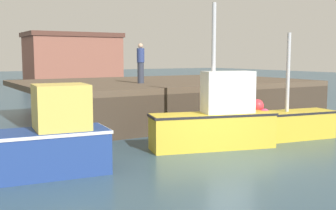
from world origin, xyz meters
The scene contains 9 objects.
ground centered at (0.00, 0.00, -0.05)m, with size 120.00×160.00×0.10m.
pier centered at (2.98, 8.30, 1.55)m, with size 13.80×8.76×1.83m.
fishing_boat_near_left centered at (-4.79, 1.36, 0.92)m, with size 3.22×1.74×2.33m.
fishing_boat_near_right centered at (0.76, 1.68, 0.95)m, with size 4.35×2.16×4.75m.
fishing_boat_mid centered at (3.78, 1.59, 0.63)m, with size 3.90×1.72×3.88m.
rowboat centered at (5.88, 3.59, 0.15)m, with size 2.04×1.22×0.34m.
dockworker centered at (1.01, 7.60, 2.73)m, with size 0.34×0.34×1.78m.
warehouse centered at (7.94, 38.06, 2.85)m, with size 10.49×5.92×5.66m.
mooring_buoy_foreground centered at (-0.80, 2.13, 0.31)m, with size 0.56×0.56×0.70m.
Camera 1 is at (-7.70, -9.36, 3.05)m, focal length 45.22 mm.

